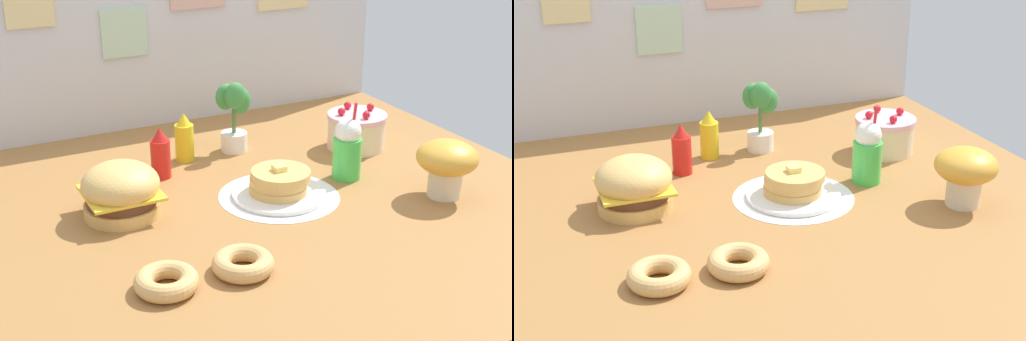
{
  "view_description": "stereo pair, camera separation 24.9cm",
  "coord_description": "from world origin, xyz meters",
  "views": [
    {
      "loc": [
        -1.08,
        -1.99,
        1.08
      ],
      "look_at": [
        -0.03,
        0.05,
        0.11
      ],
      "focal_mm": 50.91,
      "sensor_mm": 36.0,
      "label": 1
    },
    {
      "loc": [
        -0.85,
        -2.09,
        1.08
      ],
      "look_at": [
        -0.03,
        0.05,
        0.11
      ],
      "focal_mm": 50.91,
      "sensor_mm": 36.0,
      "label": 2
    }
  ],
  "objects": [
    {
      "name": "ground_plane",
      "position": [
        0.0,
        0.0,
        -0.01
      ],
      "size": [
        2.07,
        1.92,
        0.02
      ],
      "primitive_type": "cube",
      "color": "#9E6B38"
    },
    {
      "name": "back_wall",
      "position": [
        0.0,
        0.96,
        0.41
      ],
      "size": [
        2.07,
        0.04,
        0.81
      ],
      "color": "silver",
      "rests_on": "ground_plane"
    },
    {
      "name": "doily_mat",
      "position": [
        0.05,
        0.03,
        0.0
      ],
      "size": [
        0.43,
        0.43,
        0.0
      ],
      "primitive_type": "cylinder",
      "color": "white",
      "rests_on": "ground_plane"
    },
    {
      "name": "burger",
      "position": [
        -0.48,
        0.14,
        0.09
      ],
      "size": [
        0.26,
        0.26,
        0.19
      ],
      "color": "#DBA859",
      "rests_on": "ground_plane"
    },
    {
      "name": "pancake_stack",
      "position": [
        0.05,
        0.03,
        0.04
      ],
      "size": [
        0.33,
        0.33,
        0.12
      ],
      "color": "white",
      "rests_on": "doily_mat"
    },
    {
      "name": "layer_cake",
      "position": [
        0.56,
        0.3,
        0.07
      ],
      "size": [
        0.24,
        0.24,
        0.18
      ],
      "color": "beige",
      "rests_on": "ground_plane"
    },
    {
      "name": "ketchup_bottle",
      "position": [
        -0.26,
        0.38,
        0.09
      ],
      "size": [
        0.07,
        0.07,
        0.19
      ],
      "color": "red",
      "rests_on": "ground_plane"
    },
    {
      "name": "mustard_bottle",
      "position": [
        -0.11,
        0.5,
        0.09
      ],
      "size": [
        0.07,
        0.07,
        0.19
      ],
      "color": "yellow",
      "rests_on": "ground_plane"
    },
    {
      "name": "cream_soda_cup",
      "position": [
        0.35,
        0.06,
        0.11
      ],
      "size": [
        0.11,
        0.11,
        0.29
      ],
      "color": "green",
      "rests_on": "ground_plane"
    },
    {
      "name": "donut_pink_glaze",
      "position": [
        -0.52,
        -0.36,
        0.03
      ],
      "size": [
        0.18,
        0.18,
        0.05
      ],
      "color": "tan",
      "rests_on": "ground_plane"
    },
    {
      "name": "donut_chocolate",
      "position": [
        -0.29,
        -0.37,
        0.03
      ],
      "size": [
        0.18,
        0.18,
        0.05
      ],
      "color": "tan",
      "rests_on": "ground_plane"
    },
    {
      "name": "potted_plant",
      "position": [
        0.1,
        0.5,
        0.16
      ],
      "size": [
        0.14,
        0.12,
        0.3
      ],
      "color": "white",
      "rests_on": "ground_plane"
    },
    {
      "name": "mushroom_stool",
      "position": [
        0.57,
        -0.23,
        0.13
      ],
      "size": [
        0.21,
        0.21,
        0.2
      ],
      "color": "beige",
      "rests_on": "ground_plane"
    }
  ]
}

